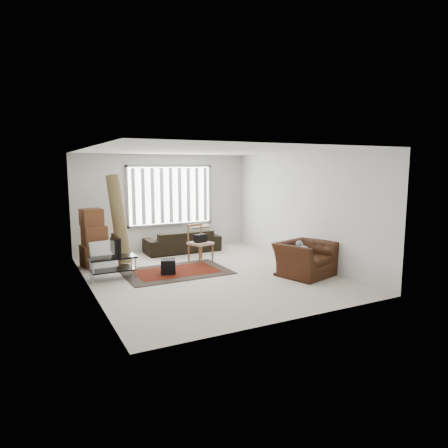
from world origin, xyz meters
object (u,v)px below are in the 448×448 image
object	(u,v)px
tv_stand	(113,263)
side_chair	(200,241)
moving_boxes	(94,240)
sofa	(182,238)
armchair	(305,256)

from	to	relation	value
tv_stand	side_chair	bearing A→B (deg)	14.87
moving_boxes	sofa	distance (m)	2.53
side_chair	armchair	size ratio (longest dim) A/B	0.68
tv_stand	sofa	xyz separation A→B (m)	(2.29, 1.86, 0.05)
tv_stand	moving_boxes	bearing A→B (deg)	97.29
moving_boxes	side_chair	size ratio (longest dim) A/B	1.48
tv_stand	moving_boxes	distance (m)	1.36
armchair	sofa	bearing A→B (deg)	96.87
side_chair	armchair	distance (m)	2.70
moving_boxes	side_chair	world-z (taller)	moving_boxes
tv_stand	armchair	world-z (taller)	armchair
tv_stand	moving_boxes	size ratio (longest dim) A/B	0.70
tv_stand	armchair	size ratio (longest dim) A/B	0.70
tv_stand	armchair	bearing A→B (deg)	-23.39
tv_stand	sofa	bearing A→B (deg)	39.02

